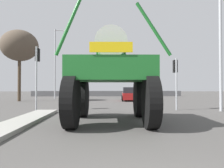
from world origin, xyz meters
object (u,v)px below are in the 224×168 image
(sedan_ahead, at_px, (130,94))
(traffic_signal_near_left, at_px, (37,64))
(oversize_sprayer, at_px, (111,76))
(streetlight_near_right, at_px, (223,37))
(streetlight_far_left, at_px, (56,61))
(bare_tree_left, at_px, (20,46))
(traffic_signal_near_right, at_px, (175,72))

(sedan_ahead, distance_m, traffic_signal_near_left, 12.40)
(oversize_sprayer, distance_m, streetlight_near_right, 8.56)
(traffic_signal_near_left, bearing_deg, streetlight_near_right, -4.74)
(sedan_ahead, xyz_separation_m, streetlight_near_right, (4.56, -10.72, 3.96))
(streetlight_far_left, bearing_deg, streetlight_near_right, -47.84)
(streetlight_near_right, bearing_deg, bare_tree_left, 148.47)
(sedan_ahead, xyz_separation_m, streetlight_far_left, (-9.40, 4.69, 4.38))
(sedan_ahead, bearing_deg, streetlight_far_left, 67.39)
(traffic_signal_near_right, bearing_deg, streetlight_near_right, -20.15)
(traffic_signal_near_right, height_order, streetlight_far_left, streetlight_far_left)
(sedan_ahead, height_order, traffic_signal_near_left, traffic_signal_near_left)
(bare_tree_left, bearing_deg, traffic_signal_near_left, -62.51)
(streetlight_near_right, distance_m, streetlight_far_left, 20.80)
(traffic_signal_near_right, height_order, streetlight_near_right, streetlight_near_right)
(traffic_signal_near_right, bearing_deg, bare_tree_left, 146.52)
(oversize_sprayer, relative_size, streetlight_near_right, 0.62)
(bare_tree_left, bearing_deg, traffic_signal_near_right, -33.48)
(traffic_signal_near_left, distance_m, traffic_signal_near_right, 9.18)
(sedan_ahead, bearing_deg, traffic_signal_near_left, 146.97)
(streetlight_far_left, height_order, bare_tree_left, streetlight_far_left)
(streetlight_far_left, relative_size, bare_tree_left, 1.21)
(traffic_signal_near_left, xyz_separation_m, traffic_signal_near_right, (9.16, 0.01, -0.52))
(traffic_signal_near_right, bearing_deg, oversize_sprayer, -133.45)
(streetlight_near_right, bearing_deg, streetlight_far_left, 132.16)
(sedan_ahead, height_order, streetlight_near_right, streetlight_near_right)
(streetlight_near_right, distance_m, bare_tree_left, 19.63)
(bare_tree_left, bearing_deg, oversize_sprayer, -55.88)
(oversize_sprayer, distance_m, traffic_signal_near_left, 6.73)
(streetlight_far_left, bearing_deg, oversize_sprayer, -70.62)
(oversize_sprayer, relative_size, streetlight_far_left, 0.56)
(traffic_signal_near_left, bearing_deg, streetlight_far_left, 98.19)
(streetlight_far_left, xyz_separation_m, bare_tree_left, (-2.74, -5.17, 0.92))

